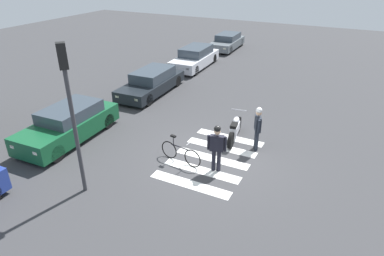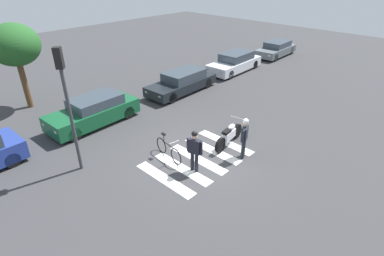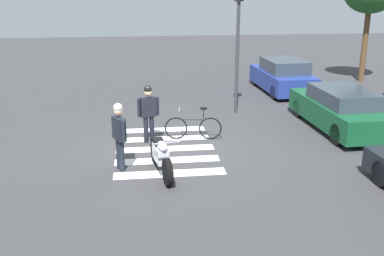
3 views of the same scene
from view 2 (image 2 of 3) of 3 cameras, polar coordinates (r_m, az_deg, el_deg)
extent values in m
plane|color=#38383A|center=(12.45, 1.11, -5.77)|extent=(60.00, 60.00, 0.00)
cylinder|color=black|center=(13.90, 8.36, -0.56)|extent=(0.67, 0.24, 0.66)
cylinder|color=black|center=(12.76, 5.29, -3.22)|extent=(0.67, 0.24, 0.66)
cube|color=silver|center=(13.20, 6.83, -1.25)|extent=(0.83, 0.40, 0.36)
ellipsoid|color=silver|center=(13.25, 7.38, 0.17)|extent=(0.51, 0.31, 0.24)
cube|color=black|center=(12.92, 6.47, -0.69)|extent=(0.47, 0.30, 0.12)
cylinder|color=#A5A5AD|center=(13.52, 8.41, 1.90)|extent=(0.13, 0.62, 0.04)
torus|color=black|center=(12.00, -2.99, -5.31)|extent=(0.14, 0.69, 0.69)
torus|color=black|center=(12.74, -5.71, -3.23)|extent=(0.14, 0.69, 0.69)
cylinder|color=black|center=(12.21, -4.44, -3.14)|extent=(0.16, 0.81, 0.04)
cylinder|color=black|center=(12.35, -5.28, -1.86)|extent=(0.04, 0.04, 0.34)
cube|color=black|center=(12.26, -5.32, -1.13)|extent=(0.13, 0.21, 0.06)
cylinder|color=#99999E|center=(11.75, -3.36, -2.65)|extent=(0.46, 0.10, 0.03)
cylinder|color=black|center=(11.55, 0.85, -6.44)|extent=(0.14, 0.14, 0.80)
cylinder|color=black|center=(11.62, 0.06, -6.19)|extent=(0.14, 0.14, 0.80)
cube|color=black|center=(11.20, 0.47, -3.44)|extent=(0.31, 0.50, 0.57)
sphere|color=tan|center=(10.98, 0.48, -1.53)|extent=(0.22, 0.22, 0.22)
cylinder|color=black|center=(11.09, 1.76, -3.82)|extent=(0.09, 0.09, 0.54)
cylinder|color=black|center=(11.32, -0.79, -3.07)|extent=(0.09, 0.09, 0.54)
sphere|color=black|center=(10.93, 0.48, -1.08)|extent=(0.23, 0.23, 0.23)
cylinder|color=#1E232D|center=(12.46, 9.45, -3.97)|extent=(0.14, 0.14, 0.81)
cylinder|color=#1E232D|center=(12.61, 9.61, -3.55)|extent=(0.14, 0.14, 0.81)
cube|color=#1E232D|center=(12.18, 9.79, -1.01)|extent=(0.51, 0.37, 0.57)
sphere|color=tan|center=(11.98, 9.95, 0.81)|extent=(0.22, 0.22, 0.22)
cylinder|color=#1E232D|center=(11.94, 9.52, -1.64)|extent=(0.09, 0.09, 0.54)
cylinder|color=#1E232D|center=(12.43, 10.04, -0.39)|extent=(0.09, 0.09, 0.54)
sphere|color=white|center=(11.93, 9.99, 1.24)|extent=(0.23, 0.23, 0.23)
cube|color=silver|center=(11.44, -5.07, -9.43)|extent=(0.45, 2.81, 0.01)
cube|color=silver|center=(11.92, -1.84, -7.53)|extent=(0.45, 2.81, 0.01)
cube|color=silver|center=(12.45, 1.11, -5.76)|extent=(0.45, 2.81, 0.01)
cube|color=silver|center=(13.02, 3.79, -4.13)|extent=(0.45, 2.81, 0.01)
cube|color=silver|center=(13.63, 6.22, -2.63)|extent=(0.45, 2.81, 0.01)
cylinder|color=black|center=(13.75, -30.53, -5.13)|extent=(0.61, 0.24, 0.60)
cylinder|color=black|center=(14.48, -21.11, -1.11)|extent=(0.66, 0.24, 0.65)
cylinder|color=black|center=(15.70, -23.79, 0.69)|extent=(0.66, 0.24, 0.65)
cylinder|color=black|center=(15.83, -11.83, 2.87)|extent=(0.66, 0.24, 0.65)
cylinder|color=black|center=(16.96, -14.94, 4.26)|extent=(0.66, 0.24, 0.65)
cube|color=#14512D|center=(15.59, -17.90, 2.49)|extent=(4.45, 1.87, 0.72)
cube|color=#333D47|center=(15.45, -17.55, 4.75)|extent=(2.43, 1.59, 0.47)
cube|color=#F2EDCC|center=(14.26, -24.00, -0.69)|extent=(0.09, 0.20, 0.12)
cube|color=#F2EDCC|center=(15.18, -25.86, 0.65)|extent=(0.09, 0.20, 0.12)
cylinder|color=black|center=(17.31, -3.79, 5.65)|extent=(0.63, 0.24, 0.62)
cylinder|color=black|center=(18.32, -7.12, 6.81)|extent=(0.63, 0.24, 0.62)
cylinder|color=black|center=(19.52, 2.87, 8.38)|extent=(0.63, 0.24, 0.62)
cylinder|color=black|center=(20.42, -0.43, 9.34)|extent=(0.63, 0.24, 0.62)
cube|color=black|center=(18.80, -1.98, 8.05)|extent=(4.75, 1.88, 0.56)
cube|color=#333D47|center=(18.78, -1.52, 9.80)|extent=(2.59, 1.59, 0.53)
cube|color=#F2EDCC|center=(16.90, -5.99, 5.80)|extent=(0.09, 0.20, 0.12)
cube|color=#F2EDCC|center=(17.66, -8.44, 6.67)|extent=(0.09, 0.20, 0.12)
cylinder|color=black|center=(21.20, 7.11, 9.84)|extent=(0.62, 0.24, 0.61)
cylinder|color=black|center=(22.04, 3.86, 10.71)|extent=(0.62, 0.24, 0.61)
cylinder|color=black|center=(23.75, 11.54, 11.53)|extent=(0.62, 0.24, 0.61)
cylinder|color=black|center=(24.50, 8.47, 12.30)|extent=(0.62, 0.24, 0.61)
cube|color=silver|center=(22.79, 7.87, 11.58)|extent=(4.67, 1.89, 0.63)
cube|color=#333D47|center=(22.82, 8.30, 13.12)|extent=(2.55, 1.61, 0.55)
cube|color=#F2EDCC|center=(20.68, 5.57, 10.23)|extent=(0.09, 0.20, 0.12)
cube|color=#F2EDCC|center=(21.31, 3.14, 10.88)|extent=(0.09, 0.20, 0.12)
cylinder|color=black|center=(25.96, 15.23, 12.58)|extent=(0.65, 0.24, 0.64)
cylinder|color=black|center=(26.61, 12.40, 13.29)|extent=(0.65, 0.24, 0.64)
cylinder|color=black|center=(28.47, 17.97, 13.57)|extent=(0.65, 0.24, 0.64)
cylinder|color=black|center=(29.07, 15.32, 14.22)|extent=(0.65, 0.24, 0.64)
cube|color=slate|center=(27.47, 15.31, 13.73)|extent=(4.26, 1.83, 0.57)
cube|color=#333D47|center=(27.54, 15.66, 14.83)|extent=(2.32, 1.56, 0.46)
cube|color=#F2EDCC|center=(25.44, 14.23, 12.92)|extent=(0.09, 0.20, 0.12)
cube|color=#F2EDCC|center=(25.92, 12.10, 13.44)|extent=(0.09, 0.20, 0.12)
cylinder|color=#38383D|center=(11.70, -21.43, 0.93)|extent=(0.12, 0.12, 3.97)
cube|color=black|center=(10.90, -23.61, 11.86)|extent=(0.34, 0.34, 0.70)
sphere|color=red|center=(10.97, -23.65, 13.20)|extent=(0.16, 0.16, 0.16)
sphere|color=orange|center=(11.02, -23.42, 12.06)|extent=(0.16, 0.16, 0.16)
sphere|color=green|center=(11.08, -23.19, 10.93)|extent=(0.16, 0.16, 0.16)
cylinder|color=brown|center=(18.71, -28.63, 6.95)|extent=(0.30, 0.30, 2.45)
ellipsoid|color=#235623|center=(18.16, -30.23, 13.26)|extent=(2.50, 2.50, 2.12)
camera|label=1|loc=(3.58, -82.36, -3.37)|focal=31.66mm
camera|label=3|loc=(20.91, 27.51, 18.65)|focal=42.21mm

